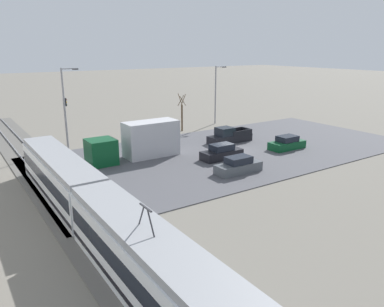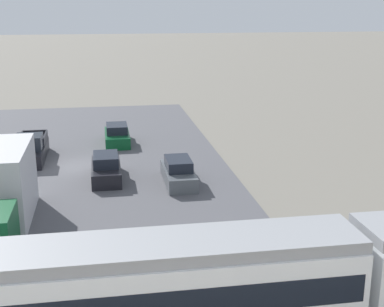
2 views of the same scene
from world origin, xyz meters
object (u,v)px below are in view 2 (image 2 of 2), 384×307
Objects in this scene: light_rail_tram at (356,272)px; sedan_car_2 at (117,136)px; sedan_car_0 at (178,173)px; sedan_car_1 at (106,169)px; pickup_truck at (31,150)px.

sedan_car_2 is at bearing -73.72° from light_rail_tram.
sedan_car_1 is at bearing -18.46° from sedan_car_0.
sedan_car_0 is 1.01× the size of sedan_car_1.
sedan_car_1 is (8.37, -16.64, -0.96)m from light_rail_tram.
light_rail_tram is 6.36× the size of sedan_car_0.
sedan_car_2 is at bearing -71.65° from sedan_car_0.
light_rail_tram is 26.42m from sedan_car_2.
sedan_car_2 is at bearing -149.66° from pickup_truck.
light_rail_tram is 5.07× the size of pickup_truck.
light_rail_tram is 18.66m from sedan_car_1.
sedan_car_2 is (3.37, -10.15, -0.00)m from sedan_car_0.
sedan_car_1 is (4.34, -1.45, 0.03)m from sedan_car_0.
light_rail_tram reaches higher than sedan_car_0.
pickup_truck reaches higher than sedan_car_1.
pickup_truck is 1.30× the size of sedan_car_2.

